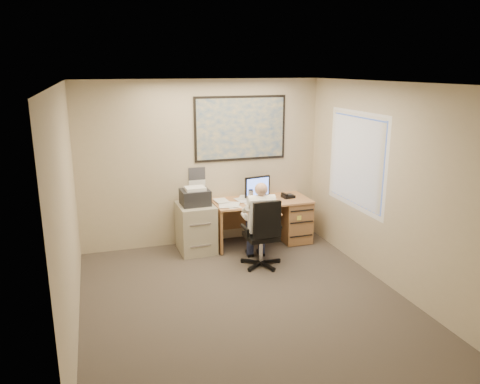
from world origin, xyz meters
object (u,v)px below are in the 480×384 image
object	(u,v)px
desk	(279,216)
filing_cabinet	(196,223)
office_chair	(262,247)
person	(261,224)

from	to	relation	value
desk	filing_cabinet	bearing A→B (deg)	-178.91
filing_cabinet	office_chair	world-z (taller)	filing_cabinet
office_chair	person	xyz separation A→B (m)	(0.00, 0.08, 0.33)
desk	filing_cabinet	world-z (taller)	desk
person	filing_cabinet	bearing A→B (deg)	140.91
desk	office_chair	world-z (taller)	desk
desk	filing_cabinet	size ratio (longest dim) A/B	1.50
filing_cabinet	person	world-z (taller)	person
filing_cabinet	person	size ratio (longest dim) A/B	0.84
office_chair	desk	bearing A→B (deg)	54.71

